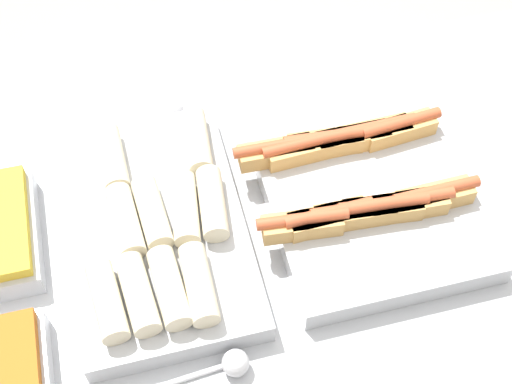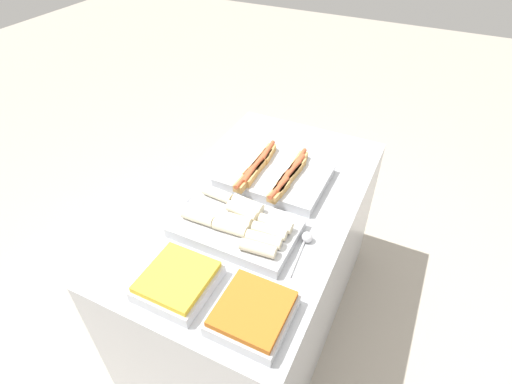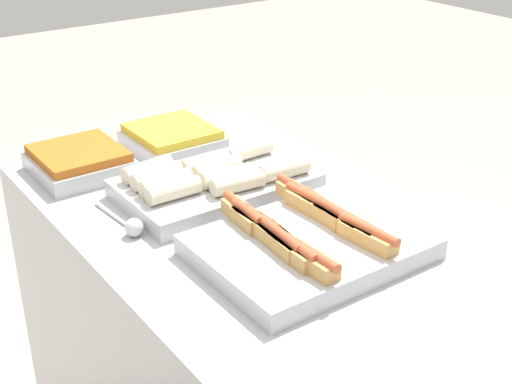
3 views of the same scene
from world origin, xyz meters
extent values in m
plane|color=#ADA393|center=(0.00, 0.00, 0.00)|extent=(12.00, 12.00, 0.00)
cube|color=#B7BABF|center=(0.00, 0.00, 0.44)|extent=(1.48, 0.85, 0.89)
cube|color=#B7BABF|center=(0.18, 0.00, 0.91)|extent=(0.38, 0.49, 0.05)
cube|color=tan|center=(0.23, 0.09, 0.95)|extent=(0.14, 0.05, 0.04)
cylinder|color=#C15633|center=(0.23, 0.09, 0.97)|extent=(0.16, 0.03, 0.02)
cube|color=tan|center=(0.09, 0.08, 0.95)|extent=(0.14, 0.05, 0.04)
cylinder|color=#C15633|center=(0.09, 0.08, 0.97)|extent=(0.16, 0.03, 0.02)
cube|color=tan|center=(0.04, -0.08, 0.95)|extent=(0.15, 0.06, 0.04)
cylinder|color=#C15633|center=(0.04, -0.08, 0.97)|extent=(0.16, 0.04, 0.02)
cube|color=tan|center=(0.13, -0.08, 0.95)|extent=(0.15, 0.05, 0.04)
cylinder|color=#C15633|center=(0.13, -0.08, 0.97)|extent=(0.16, 0.03, 0.02)
cube|color=tan|center=(0.19, 0.08, 0.95)|extent=(0.14, 0.04, 0.04)
cylinder|color=#C15633|center=(0.19, 0.08, 0.97)|extent=(0.16, 0.02, 0.02)
cube|color=tan|center=(0.23, -0.09, 0.95)|extent=(0.14, 0.05, 0.04)
cylinder|color=#C15633|center=(0.23, -0.09, 0.97)|extent=(0.16, 0.03, 0.02)
cube|color=tan|center=(0.03, 0.09, 0.95)|extent=(0.14, 0.05, 0.04)
cylinder|color=#C15633|center=(0.03, 0.09, 0.97)|extent=(0.16, 0.03, 0.02)
cube|color=tan|center=(0.08, -0.08, 0.95)|extent=(0.14, 0.05, 0.04)
cylinder|color=#C15633|center=(0.08, -0.08, 0.97)|extent=(0.16, 0.03, 0.02)
cube|color=tan|center=(0.13, 0.09, 0.95)|extent=(0.15, 0.05, 0.04)
cylinder|color=#C15633|center=(0.13, 0.09, 0.97)|extent=(0.16, 0.03, 0.02)
cube|color=tan|center=(0.18, -0.09, 0.95)|extent=(0.15, 0.06, 0.04)
cylinder|color=#C15633|center=(0.18, -0.09, 0.97)|extent=(0.16, 0.04, 0.02)
cube|color=tan|center=(0.29, -0.08, 0.95)|extent=(0.14, 0.05, 0.04)
cylinder|color=#C15633|center=(0.29, -0.08, 0.97)|extent=(0.16, 0.03, 0.02)
cube|color=tan|center=(0.28, 0.08, 0.95)|extent=(0.15, 0.06, 0.04)
cylinder|color=#C15633|center=(0.28, 0.08, 0.97)|extent=(0.16, 0.04, 0.02)
cube|color=#B7BABF|center=(-0.21, 0.00, 0.91)|extent=(0.31, 0.51, 0.05)
cylinder|color=beige|center=(-0.16, 0.00, 0.96)|extent=(0.06, 0.15, 0.05)
cylinder|color=beige|center=(-0.27, -0.15, 0.96)|extent=(0.06, 0.14, 0.05)
cylinder|color=beige|center=(-0.16, -0.15, 0.96)|extent=(0.05, 0.14, 0.05)
cylinder|color=beige|center=(-0.21, -0.15, 0.96)|extent=(0.06, 0.14, 0.05)
cylinder|color=beige|center=(-0.27, 0.00, 0.96)|extent=(0.06, 0.14, 0.05)
cylinder|color=beige|center=(-0.27, 0.15, 0.96)|extent=(0.05, 0.14, 0.05)
cylinder|color=beige|center=(-0.22, 0.01, 0.96)|extent=(0.06, 0.14, 0.05)
cylinder|color=beige|center=(-0.32, -0.15, 0.96)|extent=(0.06, 0.14, 0.05)
cylinder|color=beige|center=(-0.11, 0.15, 0.96)|extent=(0.06, 0.14, 0.05)
cylinder|color=beige|center=(-0.11, 0.00, 0.96)|extent=(0.06, 0.15, 0.05)
cylinder|color=silver|center=(-0.24, -0.28, 0.89)|extent=(0.21, 0.03, 0.01)
sphere|color=silver|center=(-0.13, -0.28, 0.91)|extent=(0.05, 0.05, 0.05)
cylinder|color=silver|center=(-0.24, 0.28, 0.89)|extent=(0.21, 0.01, 0.01)
sphere|color=silver|center=(-0.13, 0.28, 0.91)|extent=(0.05, 0.05, 0.05)
camera|label=1|loc=(-0.21, -0.72, 2.01)|focal=50.00mm
camera|label=2|loc=(-1.24, -0.59, 2.09)|focal=28.00mm
camera|label=3|loc=(1.26, -0.91, 1.73)|focal=50.00mm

